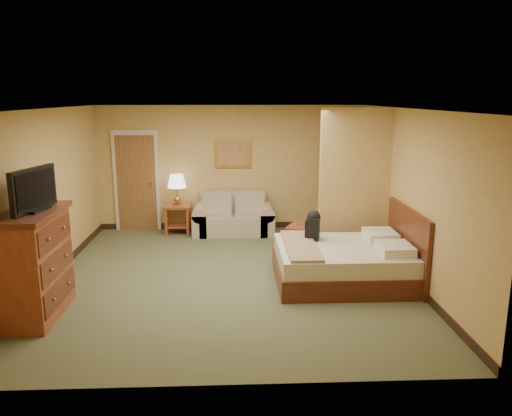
{
  "coord_description": "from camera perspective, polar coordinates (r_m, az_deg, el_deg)",
  "views": [
    {
      "loc": [
        0.08,
        -7.42,
        2.79
      ],
      "look_at": [
        0.44,
        0.6,
        0.98
      ],
      "focal_mm": 35.0,
      "sensor_mm": 36.0,
      "label": 1
    }
  ],
  "objects": [
    {
      "name": "ceiling",
      "position": [
        7.42,
        -3.28,
        11.26
      ],
      "size": [
        6.0,
        6.0,
        0.0
      ],
      "primitive_type": "plane",
      "rotation": [
        3.14,
        0.0,
        0.0
      ],
      "color": "white",
      "rests_on": "back_wall"
    },
    {
      "name": "tv",
      "position": [
        6.7,
        -24.07,
        1.8
      ],
      "size": [
        0.29,
        0.88,
        0.54
      ],
      "rotation": [
        0.0,
        0.0,
        -0.2
      ],
      "color": "black",
      "rests_on": "dresser"
    },
    {
      "name": "dresser",
      "position": [
        6.96,
        -24.14,
        -5.86
      ],
      "size": [
        0.69,
        1.3,
        1.39
      ],
      "color": "maroon",
      "rests_on": "floor"
    },
    {
      "name": "bed",
      "position": [
        7.78,
        10.5,
        -6.07
      ],
      "size": [
        2.07,
        1.76,
        1.14
      ],
      "color": "#4A1E11",
      "rests_on": "floor"
    },
    {
      "name": "floor",
      "position": [
        7.93,
        -3.04,
        -7.89
      ],
      "size": [
        6.0,
        6.0,
        0.0
      ],
      "primitive_type": "plane",
      "color": "#525638",
      "rests_on": "ground"
    },
    {
      "name": "table_lamp",
      "position": [
        10.28,
        -9.06,
        2.96
      ],
      "size": [
        0.38,
        0.38,
        0.63
      ],
      "color": "#A47E3C",
      "rests_on": "side_table"
    },
    {
      "name": "back_wall",
      "position": [
        10.53,
        -3.02,
        4.58
      ],
      "size": [
        5.5,
        0.02,
        2.6
      ],
      "primitive_type": "cube",
      "color": "tan",
      "rests_on": "floor"
    },
    {
      "name": "coffee_table",
      "position": [
        9.27,
        6.19,
        -2.71
      ],
      "size": [
        0.96,
        0.96,
        0.46
      ],
      "rotation": [
        0.0,
        0.0,
        -0.43
      ],
      "color": "maroon",
      "rests_on": "floor"
    },
    {
      "name": "side_table",
      "position": [
        10.41,
        -8.93,
        -0.73
      ],
      "size": [
        0.54,
        0.54,
        0.6
      ],
      "color": "maroon",
      "rests_on": "floor"
    },
    {
      "name": "loveseat",
      "position": [
        10.3,
        -2.58,
        -1.42
      ],
      "size": [
        1.66,
        0.77,
        0.84
      ],
      "color": "tan",
      "rests_on": "floor"
    },
    {
      "name": "right_wall",
      "position": [
        8.02,
        16.89,
        1.48
      ],
      "size": [
        0.02,
        6.0,
        2.6
      ],
      "primitive_type": "cube",
      "color": "tan",
      "rests_on": "floor"
    },
    {
      "name": "partition",
      "position": [
        8.72,
        11.18,
        2.66
      ],
      "size": [
        1.2,
        0.15,
        2.6
      ],
      "primitive_type": "cube",
      "color": "tan",
      "rests_on": "floor"
    },
    {
      "name": "wall_picture",
      "position": [
        10.46,
        -2.66,
        6.19
      ],
      "size": [
        0.76,
        0.04,
        0.59
      ],
      "color": "#B78E3F",
      "rests_on": "back_wall"
    },
    {
      "name": "door",
      "position": [
        10.73,
        -13.49,
        2.95
      ],
      "size": [
        0.94,
        0.16,
        2.1
      ],
      "color": "beige",
      "rests_on": "floor"
    },
    {
      "name": "baseboard",
      "position": [
        10.76,
        -2.94,
        -1.98
      ],
      "size": [
        5.5,
        0.02,
        0.12
      ],
      "primitive_type": "cube",
      "color": "black",
      "rests_on": "floor"
    },
    {
      "name": "left_wall",
      "position": [
        8.08,
        -23.06,
        1.09
      ],
      "size": [
        0.02,
        6.0,
        2.6
      ],
      "primitive_type": "cube",
      "color": "tan",
      "rests_on": "floor"
    },
    {
      "name": "backpack",
      "position": [
        7.92,
        6.6,
        -1.85
      ],
      "size": [
        0.24,
        0.31,
        0.47
      ],
      "rotation": [
        0.0,
        0.0,
        -0.25
      ],
      "color": "black",
      "rests_on": "bed"
    }
  ]
}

